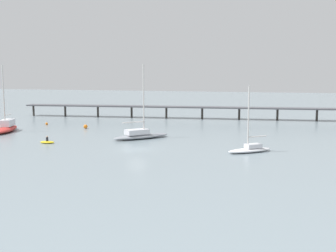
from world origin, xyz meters
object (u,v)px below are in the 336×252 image
at_px(dinghy_yellow, 47,142).
at_px(mooring_buoy_near, 86,127).
at_px(sailboat_red, 6,127).
at_px(pier, 280,104).
at_px(sailboat_gray, 140,134).
at_px(mooring_buoy_far, 47,124).
at_px(sailboat_white, 250,148).

height_order(dinghy_yellow, mooring_buoy_near, dinghy_yellow).
bearing_deg(sailboat_red, pier, 36.56).
bearing_deg(sailboat_gray, dinghy_yellow, -144.35).
distance_m(dinghy_yellow, mooring_buoy_near, 16.87).
height_order(pier, dinghy_yellow, pier).
bearing_deg(mooring_buoy_far, dinghy_yellow, -55.15).
height_order(sailboat_gray, mooring_buoy_far, sailboat_gray).
bearing_deg(sailboat_gray, mooring_buoy_near, 150.61).
height_order(sailboat_gray, mooring_buoy_near, sailboat_gray).
distance_m(pier, mooring_buoy_near, 44.02).
xyz_separation_m(dinghy_yellow, mooring_buoy_near, (-2.87, 16.63, 0.17)).
bearing_deg(mooring_buoy_far, mooring_buoy_near, -13.56).
distance_m(pier, mooring_buoy_far, 51.55).
bearing_deg(mooring_buoy_far, sailboat_white, -21.43).
xyz_separation_m(sailboat_white, dinghy_yellow, (-29.91, -2.18, -0.34)).
relative_size(sailboat_white, mooring_buoy_far, 16.78).
distance_m(sailboat_red, mooring_buoy_near, 14.14).
distance_m(mooring_buoy_far, mooring_buoy_near, 10.77).
bearing_deg(sailboat_white, sailboat_red, 172.03).
height_order(sailboat_red, sailboat_white, sailboat_red).
distance_m(sailboat_white, dinghy_yellow, 29.99).
xyz_separation_m(pier, dinghy_yellow, (-32.26, -42.93, -3.60)).
bearing_deg(sailboat_gray, sailboat_red, -179.92).
relative_size(pier, sailboat_white, 9.95).
bearing_deg(sailboat_white, pier, 86.70).
bearing_deg(dinghy_yellow, sailboat_gray, 35.65).
xyz_separation_m(sailboat_white, mooring_buoy_far, (-43.25, 16.97, -0.30)).
height_order(sailboat_red, mooring_buoy_far, sailboat_red).
bearing_deg(sailboat_red, sailboat_gray, 0.08).
xyz_separation_m(sailboat_gray, dinghy_yellow, (-11.72, -8.41, -0.47)).
bearing_deg(dinghy_yellow, sailboat_red, 149.72).
bearing_deg(mooring_buoy_near, sailboat_white, -23.79).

